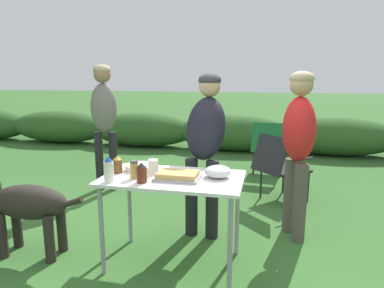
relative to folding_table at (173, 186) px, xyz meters
The scene contains 17 objects.
ground_plane 0.66m from the folding_table, ahead, with size 60.00×60.00×0.00m, color #336028.
shrub_hedge 4.48m from the folding_table, 90.00° to the left, with size 14.40×0.90×0.73m.
folding_table is the anchor object (origin of this frame).
food_tray 0.13m from the folding_table, 42.03° to the right, with size 0.34×0.23×0.06m.
plate_stack 0.36m from the folding_table, 158.14° to the left, with size 0.25×0.25×0.05m, color white.
mixing_bowl 0.38m from the folding_table, 10.54° to the left, with size 0.21×0.21×0.09m, color silver.
paper_cup_stack 0.22m from the folding_table, 168.60° to the left, with size 0.08×0.08×0.12m, color white.
spice_jar 0.33m from the folding_table, 159.54° to the right, with size 0.07×0.07×0.14m.
beer_bottle 0.49m from the folding_table, behind, with size 0.08×0.08×0.14m.
mayo_bottle 0.51m from the folding_table, 151.33° to the right, with size 0.07×0.07×0.20m.
bbq_sauce_bottle 0.30m from the folding_table, 133.97° to the right, with size 0.08×0.08×0.15m.
standing_person_in_olive_jacket 0.72m from the folding_table, 77.60° to the left, with size 0.43×0.52×1.54m.
standing_person_in_red_jacket 1.26m from the folding_table, 36.31° to the left, with size 0.40×0.45×1.56m.
standing_person_in_gray_fleece 2.16m from the folding_table, 130.80° to the left, with size 0.40×0.33×1.66m.
dog 1.31m from the folding_table, behind, with size 1.06×0.33×0.69m.
camp_chair_green_behind_table 2.90m from the folding_table, 75.54° to the left, with size 0.53×0.63×0.83m.
camp_chair_near_hedge 1.86m from the folding_table, 62.25° to the left, with size 0.74×0.74×0.83m.
Camera 1 is at (0.72, -2.48, 1.52)m, focal length 32.00 mm.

